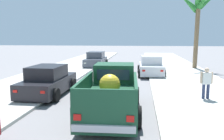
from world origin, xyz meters
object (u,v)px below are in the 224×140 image
pickup_truck (112,93)px  car_left_far (151,66)px  car_left_near (48,81)px  car_right_mid (96,60)px  pedestrian (206,82)px  palm_tree_right_mid (198,8)px

pickup_truck → car_left_far: (1.91, 9.53, -0.08)m
car_left_near → car_right_mid: (0.25, 11.67, 0.00)m
pickup_truck → car_left_near: 4.40m
car_left_far → pickup_truck: bearing=-101.3°
pedestrian → pickup_truck: bearing=-152.7°
car_left_near → car_right_mid: 11.67m
car_left_near → car_left_far: 9.01m
pedestrian → car_left_far: bearing=107.0°
car_left_near → palm_tree_right_mid: palm_tree_right_mid is taller
car_right_mid → pedestrian: size_ratio=2.69×
car_right_mid → car_left_far: same height
car_left_far → palm_tree_right_mid: bearing=42.5°
palm_tree_right_mid → pedestrian: size_ratio=4.37×
car_right_mid → palm_tree_right_mid: palm_tree_right_mid is taller
car_left_near → pickup_truck: bearing=-33.8°
pickup_truck → pedestrian: bearing=27.3°
pickup_truck → palm_tree_right_mid: (6.14, 13.40, 4.78)m
car_right_mid → car_left_far: bearing=-40.8°
palm_tree_right_mid → pedestrian: bearing=-99.9°
car_left_far → pedestrian: size_ratio=2.70×
car_left_near → car_right_mid: bearing=88.8°
pickup_truck → car_left_far: pickup_truck is taller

